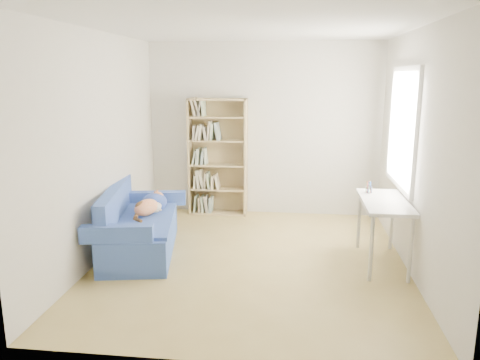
{
  "coord_description": "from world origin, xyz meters",
  "views": [
    {
      "loc": [
        0.48,
        -5.08,
        2.11
      ],
      "look_at": [
        -0.19,
        0.48,
        0.85
      ],
      "focal_mm": 35.0,
      "sensor_mm": 36.0,
      "label": 1
    }
  ],
  "objects_px": {
    "bookshelf": "(218,162)",
    "pen_cup": "(369,188)",
    "desk": "(384,208)",
    "sofa": "(138,227)"
  },
  "relations": [
    {
      "from": "bookshelf",
      "to": "pen_cup",
      "type": "xyz_separation_m",
      "value": [
        2.04,
        -1.43,
        -0.01
      ]
    },
    {
      "from": "bookshelf",
      "to": "sofa",
      "type": "bearing_deg",
      "value": -112.12
    },
    {
      "from": "bookshelf",
      "to": "pen_cup",
      "type": "distance_m",
      "value": 2.49
    },
    {
      "from": "sofa",
      "to": "bookshelf",
      "type": "distance_m",
      "value": 1.92
    },
    {
      "from": "bookshelf",
      "to": "desk",
      "type": "bearing_deg",
      "value": -38.93
    },
    {
      "from": "desk",
      "to": "pen_cup",
      "type": "bearing_deg",
      "value": 111.34
    },
    {
      "from": "bookshelf",
      "to": "desk",
      "type": "height_order",
      "value": "bookshelf"
    },
    {
      "from": "bookshelf",
      "to": "desk",
      "type": "relative_size",
      "value": 1.65
    },
    {
      "from": "bookshelf",
      "to": "pen_cup",
      "type": "bearing_deg",
      "value": -34.9
    },
    {
      "from": "pen_cup",
      "to": "desk",
      "type": "bearing_deg",
      "value": -68.66
    }
  ]
}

